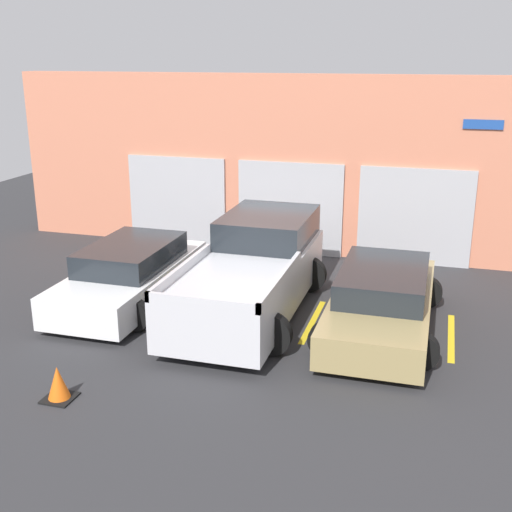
{
  "coord_description": "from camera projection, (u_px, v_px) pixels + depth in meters",
  "views": [
    {
      "loc": [
        3.55,
        -13.01,
        5.12
      ],
      "look_at": [
        0.0,
        -0.88,
        1.1
      ],
      "focal_mm": 45.0,
      "sensor_mm": 36.0,
      "label": 1
    }
  ],
  "objects": [
    {
      "name": "parking_stripe_centre",
      "position": [
        313.0,
        321.0,
        12.78
      ],
      "size": [
        0.12,
        2.2,
        0.01
      ],
      "primitive_type": "cube",
      "color": "gold",
      "rests_on": "ground"
    },
    {
      "name": "pickup_truck",
      "position": [
        253.0,
        271.0,
        13.13
      ],
      "size": [
        2.56,
        5.33,
        1.78
      ],
      "color": "silver",
      "rests_on": "ground"
    },
    {
      "name": "traffic_cone",
      "position": [
        58.0,
        384.0,
        9.85
      ],
      "size": [
        0.47,
        0.47,
        0.55
      ],
      "color": "black",
      "rests_on": "ground"
    },
    {
      "name": "sedan_white",
      "position": [
        131.0,
        274.0,
        13.69
      ],
      "size": [
        2.19,
        4.45,
        1.26
      ],
      "color": "white",
      "rests_on": "ground"
    },
    {
      "name": "sedan_side",
      "position": [
        382.0,
        301.0,
        12.27
      ],
      "size": [
        2.24,
        4.67,
        1.22
      ],
      "color": "#9E8956",
      "rests_on": "ground"
    },
    {
      "name": "parking_stripe_left",
      "position": [
        189.0,
        307.0,
        13.49
      ],
      "size": [
        0.12,
        2.2,
        0.01
      ],
      "primitive_type": "cube",
      "color": "gold",
      "rests_on": "ground"
    },
    {
      "name": "ground_plane",
      "position": [
        267.0,
        291.0,
        14.4
      ],
      "size": [
        28.0,
        28.0,
        0.0
      ],
      "primitive_type": "plane",
      "color": "#2D2D30"
    },
    {
      "name": "parking_stripe_far_left",
      "position": [
        77.0,
        294.0,
        14.2
      ],
      "size": [
        0.12,
        2.2,
        0.01
      ],
      "primitive_type": "cube",
      "color": "gold",
      "rests_on": "ground"
    },
    {
      "name": "shophouse_building",
      "position": [
        301.0,
        167.0,
        16.72
      ],
      "size": [
        15.91,
        0.68,
        4.61
      ],
      "color": "#D17A5B",
      "rests_on": "ground"
    },
    {
      "name": "parking_stripe_right",
      "position": [
        451.0,
        337.0,
        12.06
      ],
      "size": [
        0.12,
        2.2,
        0.01
      ],
      "primitive_type": "cube",
      "color": "gold",
      "rests_on": "ground"
    }
  ]
}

